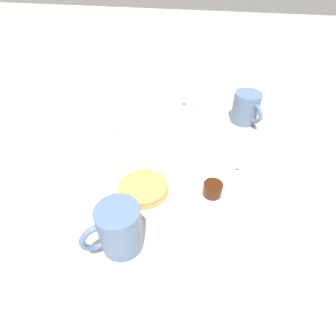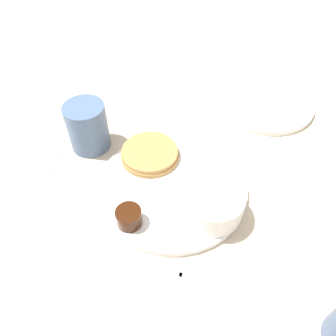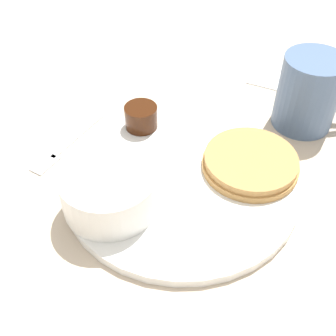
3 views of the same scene
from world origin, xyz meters
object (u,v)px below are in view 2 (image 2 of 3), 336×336
Objects in this scene: plate at (172,187)px; fork at (170,273)px; coffee_mug at (87,126)px; bowl at (212,203)px.

plate reaches higher than fork.
coffee_mug is at bearing -132.28° from fork.
bowl is 0.31m from coffee_mug.
plate is 0.17m from fork.
plate is 2.65× the size of bowl.
coffee_mug is (-0.10, -0.29, 0.01)m from bowl.
bowl is at bearing 164.05° from fork.
coffee_mug is at bearing -109.73° from bowl.
plate is at bearing -163.55° from fork.
fork is (0.16, 0.05, -0.00)m from plate.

